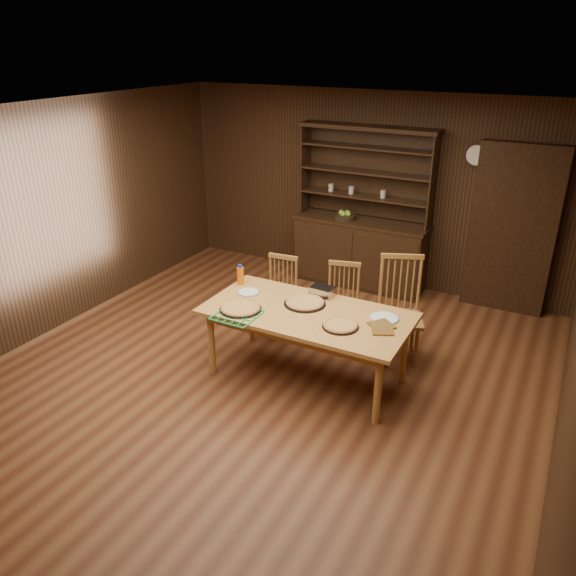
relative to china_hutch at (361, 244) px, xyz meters
The scene contains 20 objects.
floor 2.82m from the china_hutch, 89.99° to the right, with size 6.00×6.00×0.00m, color brown.
room_shell 2.92m from the china_hutch, 89.99° to the right, with size 6.00×6.00×6.00m.
china_hutch is the anchor object (origin of this frame).
doorway 1.96m from the china_hutch, ahead, with size 1.00×0.18×2.10m, color #311F10.
wall_clock 1.89m from the china_hutch, ahead, with size 0.30×0.05×0.30m.
dining_table 2.54m from the china_hutch, 80.86° to the right, with size 2.03×1.02×0.75m.
chair_left 1.76m from the china_hutch, 100.58° to the right, with size 0.41×0.40×0.92m.
chair_center 1.65m from the china_hutch, 75.83° to the right, with size 0.46×0.45×0.93m.
chair_right 1.96m from the china_hutch, 56.74° to the right, with size 0.61×0.59×1.14m.
pizza_left 2.78m from the china_hutch, 94.12° to the right, with size 0.42×0.42×0.04m.
pizza_right 2.77m from the china_hutch, 72.86° to the right, with size 0.34×0.34×0.04m.
pizza_center 2.39m from the china_hutch, 82.57° to the right, with size 0.43×0.43×0.04m.
cooling_rack 2.91m from the china_hutch, 93.17° to the right, with size 0.39×0.39×0.02m, color #0CA254, non-canonical shape.
plate_left 2.42m from the china_hutch, 98.01° to the right, with size 0.23×0.23×0.02m.
plate_right 2.56m from the china_hutch, 64.01° to the right, with size 0.28×0.28×0.02m.
foil_dish 2.13m from the china_hutch, 79.81° to the right, with size 0.24×0.17×0.10m, color silver.
juice_bottle 2.31m from the china_hutch, 103.56° to the right, with size 0.08×0.08×0.22m.
pot_holder_a 2.80m from the china_hutch, 64.90° to the right, with size 0.20×0.20×0.01m, color #A41217.
pot_holder_b 2.71m from the china_hutch, 64.90° to the right, with size 0.21×0.21×0.02m, color #A41217.
fruit_bowl 0.45m from the china_hutch, 163.52° to the right, with size 0.30×0.30×0.12m.
Camera 1 is at (2.54, -4.18, 3.22)m, focal length 35.00 mm.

